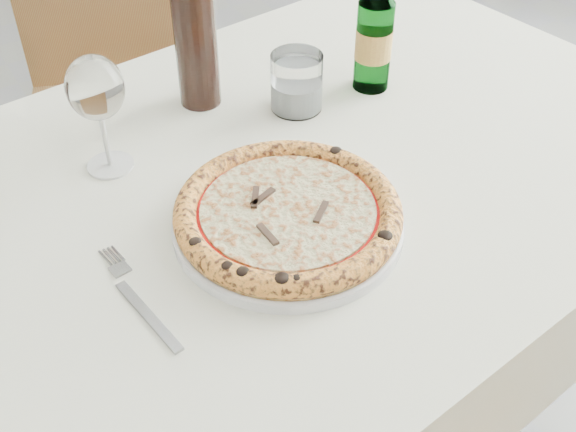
% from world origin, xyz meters
% --- Properties ---
extents(dining_table, '(1.47, 0.98, 0.76)m').
position_xyz_m(dining_table, '(-0.01, 0.02, 0.66)').
color(dining_table, olive).
rests_on(dining_table, floor).
extents(chair_far, '(0.58, 0.58, 0.93)m').
position_xyz_m(chair_far, '(0.07, 0.77, 0.53)').
color(chair_far, olive).
rests_on(chair_far, floor).
extents(plate, '(0.29, 0.29, 0.02)m').
position_xyz_m(plate, '(-0.01, -0.08, 0.76)').
color(plate, white).
rests_on(plate, dining_table).
extents(pizza, '(0.28, 0.28, 0.03)m').
position_xyz_m(pizza, '(-0.01, -0.08, 0.78)').
color(pizza, tan).
rests_on(pizza, plate).
extents(fork, '(0.03, 0.18, 0.00)m').
position_xyz_m(fork, '(-0.22, -0.10, 0.76)').
color(fork, gray).
rests_on(fork, dining_table).
extents(wine_glass, '(0.08, 0.08, 0.17)m').
position_xyz_m(wine_glass, '(-0.15, 0.16, 0.88)').
color(wine_glass, silver).
rests_on(wine_glass, dining_table).
extents(tumbler, '(0.08, 0.08, 0.09)m').
position_xyz_m(tumbler, '(0.15, 0.16, 0.79)').
color(tumbler, white).
rests_on(tumbler, dining_table).
extents(beer_bottle, '(0.06, 0.06, 0.22)m').
position_xyz_m(beer_bottle, '(0.29, 0.15, 0.85)').
color(beer_bottle, '#2B7638').
rests_on(beer_bottle, dining_table).
extents(wine_bottle, '(0.06, 0.06, 0.26)m').
position_xyz_m(wine_bottle, '(0.03, 0.25, 0.87)').
color(wine_bottle, black).
rests_on(wine_bottle, dining_table).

